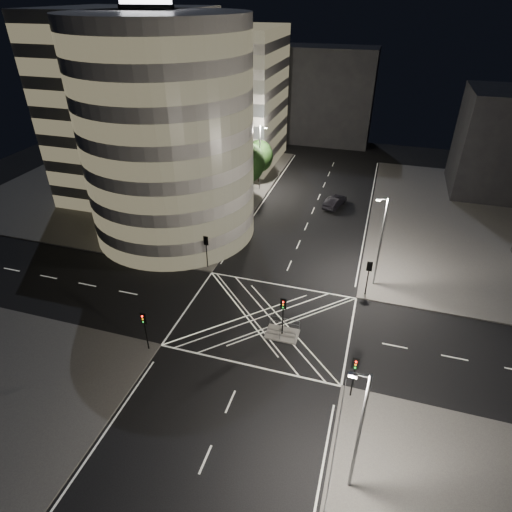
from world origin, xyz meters
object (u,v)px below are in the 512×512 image
(traffic_signal_nr, at_px, (355,370))
(sedan, at_px, (335,201))
(traffic_signal_fl, at_px, (206,246))
(central_island, at_px, (282,334))
(traffic_signal_island, at_px, (283,310))
(street_lamp_right_far, at_px, (380,240))
(street_lamp_right_near, at_px, (358,431))
(traffic_signal_nl, at_px, (144,324))
(street_lamp_left_far, at_px, (260,156))
(street_lamp_left_near, at_px, (217,205))
(traffic_signal_fr, at_px, (369,272))

(traffic_signal_nr, distance_m, sedan, 34.68)
(sedan, bearing_deg, traffic_signal_fl, 77.53)
(central_island, bearing_deg, traffic_signal_island, 0.00)
(traffic_signal_fl, xyz_separation_m, traffic_signal_nr, (17.60, -13.60, 0.00))
(traffic_signal_fl, relative_size, sedan, 0.81)
(traffic_signal_nr, relative_size, traffic_signal_island, 1.00)
(street_lamp_right_far, distance_m, street_lamp_right_near, 23.00)
(street_lamp_right_far, relative_size, sedan, 2.03)
(traffic_signal_nr, bearing_deg, central_island, 142.07)
(traffic_signal_nl, bearing_deg, traffic_signal_island, 26.14)
(traffic_signal_nr, xyz_separation_m, street_lamp_left_far, (-18.24, 36.80, 2.63))
(street_lamp_left_far, bearing_deg, traffic_signal_island, -70.05)
(sedan, bearing_deg, street_lamp_left_near, 68.39)
(central_island, xyz_separation_m, traffic_signal_island, (0.00, 0.00, 2.84))
(traffic_signal_nl, bearing_deg, street_lamp_left_near, 91.94)
(traffic_signal_fl, distance_m, sedan, 23.60)
(street_lamp_right_near, bearing_deg, street_lamp_left_near, 125.97)
(traffic_signal_nl, distance_m, traffic_signal_island, 12.03)
(traffic_signal_fl, xyz_separation_m, sedan, (11.53, 20.48, -2.10))
(street_lamp_right_near, bearing_deg, traffic_signal_nr, 95.04)
(central_island, bearing_deg, traffic_signal_fl, 142.46)
(traffic_signal_island, relative_size, street_lamp_right_far, 0.40)
(traffic_signal_fr, distance_m, traffic_signal_island, 10.73)
(central_island, bearing_deg, street_lamp_left_far, 109.95)
(traffic_signal_nl, bearing_deg, sedan, 71.31)
(traffic_signal_island, bearing_deg, street_lamp_left_far, 109.95)
(traffic_signal_island, bearing_deg, street_lamp_left_near, 130.27)
(traffic_signal_fr, xyz_separation_m, street_lamp_left_far, (-18.24, 23.20, 2.63))
(traffic_signal_nr, height_order, street_lamp_right_far, street_lamp_right_far)
(central_island, distance_m, traffic_signal_fl, 13.91)
(street_lamp_left_far, distance_m, street_lamp_right_far, 28.23)
(traffic_signal_fl, xyz_separation_m, street_lamp_right_far, (18.24, 2.20, 2.63))
(sedan, bearing_deg, street_lamp_right_far, 127.06)
(street_lamp_left_far, height_order, street_lamp_right_near, same)
(central_island, height_order, street_lamp_left_near, street_lamp_left_near)
(street_lamp_right_far, bearing_deg, street_lamp_right_near, -90.00)
(traffic_signal_fl, height_order, street_lamp_right_near, street_lamp_right_near)
(central_island, bearing_deg, traffic_signal_nr, -37.93)
(street_lamp_right_near, bearing_deg, traffic_signal_island, 120.75)
(street_lamp_left_near, bearing_deg, sedan, 51.48)
(traffic_signal_fr, bearing_deg, traffic_signal_fl, 180.00)
(central_island, height_order, sedan, sedan)
(central_island, distance_m, street_lamp_left_far, 33.95)
(central_island, height_order, traffic_signal_island, traffic_signal_island)
(street_lamp_left_far, bearing_deg, traffic_signal_nr, -63.64)
(traffic_signal_island, height_order, sedan, traffic_signal_island)
(traffic_signal_nl, distance_m, sedan, 36.04)
(street_lamp_right_far, bearing_deg, traffic_signal_fl, -173.12)
(traffic_signal_fr, distance_m, street_lamp_right_near, 20.97)
(traffic_signal_nr, bearing_deg, street_lamp_left_near, 134.13)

